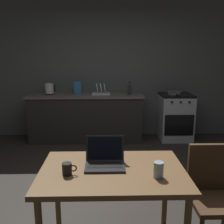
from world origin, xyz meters
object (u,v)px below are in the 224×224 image
object	(u,v)px
stove_oven	(175,117)
dining_table	(112,179)
laptop	(105,160)
cereal_box	(78,88)
frying_pan	(175,93)
electric_kettle	(49,89)
coffee_mug	(67,169)
chair	(213,191)
dish_rack	(101,92)
drinking_glass	(158,170)
bottle	(130,89)

from	to	relation	value
stove_oven	dining_table	bearing A→B (deg)	-113.71
laptop	cereal_box	world-z (taller)	cereal_box
frying_pan	cereal_box	xyz separation A→B (m)	(-1.84, 0.05, 0.10)
dining_table	frying_pan	xyz separation A→B (m)	(1.26, 2.94, 0.25)
electric_kettle	coffee_mug	size ratio (longest dim) A/B	1.93
dining_table	cereal_box	xyz separation A→B (m)	(-0.58, 2.98, 0.34)
chair	cereal_box	bearing A→B (deg)	112.97
electric_kettle	dish_rack	bearing A→B (deg)	0.00
coffee_mug	cereal_box	bearing A→B (deg)	94.45
coffee_mug	cereal_box	distance (m)	3.08
stove_oven	laptop	world-z (taller)	laptop
stove_oven	dish_rack	xyz separation A→B (m)	(-1.44, 0.00, 0.49)
electric_kettle	coffee_mug	world-z (taller)	electric_kettle
dish_rack	chair	bearing A→B (deg)	-71.17
chair	dish_rack	xyz separation A→B (m)	(-0.99, 2.90, 0.42)
drinking_glass	bottle	bearing A→B (deg)	88.85
chair	frying_pan	world-z (taller)	frying_pan
dining_table	cereal_box	bearing A→B (deg)	101.04
dish_rack	bottle	bearing A→B (deg)	-5.34
drinking_glass	cereal_box	distance (m)	3.26
chair	coffee_mug	distance (m)	1.24
laptop	drinking_glass	world-z (taller)	laptop
dining_table	drinking_glass	size ratio (longest dim) A/B	9.57
drinking_glass	cereal_box	bearing A→B (deg)	106.37
laptop	cereal_box	size ratio (longest dim) A/B	1.33
frying_pan	drinking_glass	size ratio (longest dim) A/B	3.68
stove_oven	frying_pan	xyz separation A→B (m)	(-0.04, -0.03, 0.47)
stove_oven	cereal_box	size ratio (longest dim) A/B	3.71
stove_oven	drinking_glass	world-z (taller)	stove_oven
stove_oven	dish_rack	world-z (taller)	dish_rack
stove_oven	bottle	xyz separation A→B (m)	(-0.90, -0.05, 0.56)
stove_oven	electric_kettle	bearing A→B (deg)	179.94
cereal_box	stove_oven	bearing A→B (deg)	-0.68
chair	frying_pan	distance (m)	2.93
frying_pan	dish_rack	xyz separation A→B (m)	(-1.40, 0.03, 0.02)
coffee_mug	bottle	bearing A→B (deg)	76.11
bottle	frying_pan	distance (m)	0.87
chair	bottle	xyz separation A→B (m)	(-0.45, 2.85, 0.49)
coffee_mug	dish_rack	world-z (taller)	dish_rack
chair	dining_table	bearing A→B (deg)	-178.79
frying_pan	dish_rack	size ratio (longest dim) A/B	1.30
coffee_mug	electric_kettle	bearing A→B (deg)	104.09
frying_pan	cereal_box	world-z (taller)	cereal_box
laptop	stove_oven	bearing A→B (deg)	58.64
electric_kettle	dish_rack	distance (m)	0.97
chair	laptop	world-z (taller)	laptop
electric_kettle	drinking_glass	bearing A→B (deg)	-65.06
stove_oven	drinking_glass	xyz separation A→B (m)	(-0.96, -3.10, 0.37)
coffee_mug	drinking_glass	distance (m)	0.68
frying_pan	dining_table	bearing A→B (deg)	-113.20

